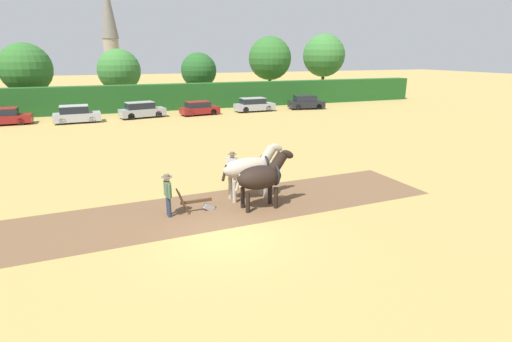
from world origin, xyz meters
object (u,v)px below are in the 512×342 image
Objects in this scene: tree_center at (119,71)px; parked_car_center_left at (4,117)px; draft_horse_lead_left at (262,177)px; draft_horse_lead_right at (250,168)px; tree_far_right at (324,56)px; parked_car_end_right at (306,102)px; tree_center_right at (199,71)px; parked_car_far_right at (254,105)px; farmer_beside_team at (232,166)px; parked_car_center_right at (142,110)px; church_spire at (110,30)px; plow at (199,204)px; parked_car_right at (199,108)px; parked_car_center at (76,114)px; tree_center_left at (26,69)px; farmer_at_plow at (168,192)px; tree_right at (270,58)px.

parked_car_center_left is at bearing -134.37° from tree_center.
draft_horse_lead_right is (-0.05, 1.25, 0.05)m from draft_horse_lead_left.
tree_far_right is 2.10× the size of parked_car_end_right.
tree_center_right reaches higher than parked_car_far_right.
parked_car_end_right is (10.12, -10.13, -3.33)m from tree_center_right.
parked_car_end_right is at bearing 7.26° from farmer_beside_team.
draft_horse_lead_left is 26.88m from parked_car_center_right.
tree_center is 2.31× the size of draft_horse_lead_right.
church_spire is 11.85× the size of farmer_beside_team.
parked_car_right is (6.09, 26.10, 0.37)m from plow.
parked_car_center_left is 1.05× the size of parked_car_center.
tree_far_right is at bearing 51.63° from plow.
church_spire reaches higher than tree_center_left.
tree_far_right is 43.98m from draft_horse_lead_right.
draft_horse_lead_left is at bearing -112.18° from parked_car_end_right.
church_spire reaches higher than tree_center_right.
tree_center reaches higher than parked_car_center_left.
tree_center_left is 1.68× the size of parked_car_center_left.
tree_center is 0.34× the size of church_spire.
parked_car_center reaches higher than plow.
tree_far_right reaches higher than parked_car_end_right.
draft_horse_lead_right reaches higher than parked_car_center.
farmer_at_plow is at bearing -127.32° from tree_far_right.
tree_center reaches higher than draft_horse_lead_left.
tree_right reaches higher than parked_car_end_right.
tree_center is 38.18m from draft_horse_lead_left.
parked_car_far_right is at bearing 58.54° from farmer_at_plow.
parked_car_end_right is (30.40, -0.08, 0.03)m from parked_car_center_left.
tree_center_right is 1.45× the size of parked_car_center_left.
plow is (-2.52, 0.53, -1.03)m from draft_horse_lead_left.
draft_horse_lead_left reaches higher than parked_car_right.
parked_car_end_right is (19.98, 26.47, -0.26)m from farmer_at_plow.
farmer_beside_team is (-15.93, -33.27, -4.58)m from tree_right.
parked_car_center_right is (5.94, 0.90, -0.00)m from parked_car_center.
tree_right is 4.88× the size of farmer_at_plow.
tree_center is 17.56m from parked_car_far_right.
tree_center_left is 1.58× the size of parked_car_center_right.
farmer_at_plow is (-3.71, -0.80, -0.38)m from draft_horse_lead_right.
parked_car_center_left reaches higher than plow.
tree_center_left is 2.76× the size of draft_horse_lead_left.
tree_center_left is 31.09m from parked_car_end_right.
tree_center is at bearing 65.69° from parked_car_center.
parked_car_center_left is (-10.69, -10.92, -3.47)m from tree_center.
draft_horse_lead_right is at bearing -74.96° from parked_car_center.
parked_car_right is 12.64m from parked_car_end_right.
parked_car_center_left is at bearing -153.64° from tree_center_right.
tree_center is 1.07× the size of tree_center_right.
church_spire is at bearing 79.93° from parked_car_center_right.
draft_horse_lead_right is at bearing -87.28° from church_spire.
tree_center_right is at bearing 74.50° from plow.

